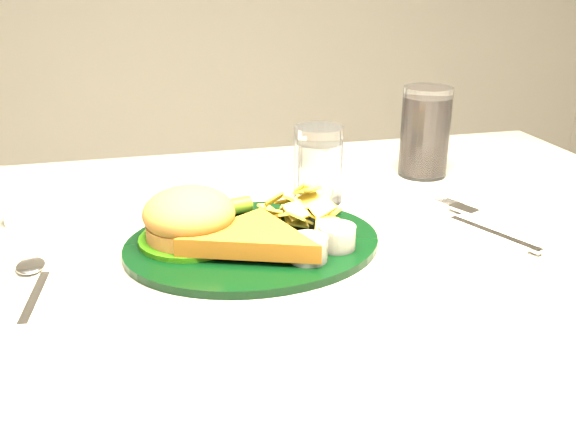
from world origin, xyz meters
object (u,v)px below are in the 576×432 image
water_glass (318,165)px  cola_glass (425,132)px  fork_napkin (490,231)px  dinner_plate (252,220)px

water_glass → cola_glass: 0.20m
water_glass → fork_napkin: (0.17, -0.16, -0.05)m
dinner_plate → cola_glass: 0.37m
dinner_plate → fork_napkin: (0.28, -0.04, -0.03)m
dinner_plate → cola_glass: cola_glass is taller
water_glass → fork_napkin: bearing=-44.7°
water_glass → cola_glass: (0.19, 0.07, 0.02)m
dinner_plate → cola_glass: bearing=28.9°
dinner_plate → fork_napkin: bearing=-11.5°
cola_glass → fork_napkin: 0.24m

